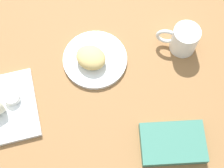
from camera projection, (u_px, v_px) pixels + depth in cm
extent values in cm
cube|color=olive|center=(76.00, 88.00, 106.34)|extent=(110.00, 90.00, 4.00)
cylinder|color=white|center=(95.00, 59.00, 107.40)|extent=(20.62, 20.62, 1.40)
ellipsoid|color=tan|center=(91.00, 57.00, 104.23)|extent=(12.74, 12.46, 4.72)
cube|color=white|center=(0.00, 109.00, 100.59)|extent=(25.44, 25.44, 1.60)
cylinder|color=silver|center=(12.00, 98.00, 100.05)|extent=(4.65, 4.65, 2.21)
cylinder|color=#CF5124|center=(12.00, 97.00, 99.31)|extent=(3.81, 3.81, 0.40)
cube|color=#387260|center=(173.00, 143.00, 95.72)|extent=(18.74, 12.57, 3.19)
cylinder|color=white|center=(185.00, 40.00, 105.67)|extent=(8.50, 8.50, 9.45)
cylinder|color=#9A6237|center=(187.00, 33.00, 101.87)|extent=(6.97, 6.97, 0.40)
torus|color=white|center=(166.00, 36.00, 106.12)|extent=(6.94, 3.06, 6.87)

